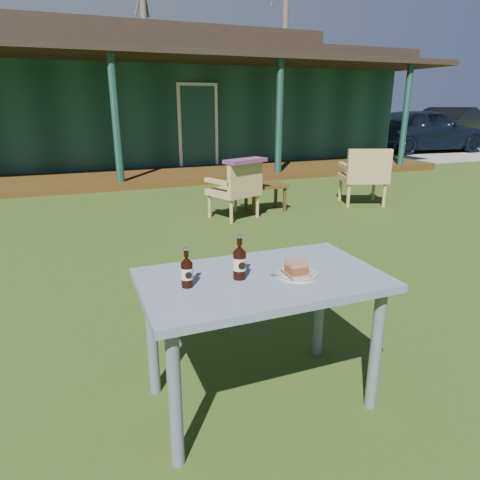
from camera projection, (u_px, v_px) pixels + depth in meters
name	position (u px, v px, depth m)	size (l,w,h in m)	color
ground	(186.00, 287.00, 3.76)	(80.00, 80.00, 0.00)	#334916
pavilion	(97.00, 102.00, 11.60)	(15.80, 8.30, 3.45)	#163B32
gravel_strip	(417.00, 150.00, 14.94)	(9.00, 6.00, 0.02)	gray
tree_mid	(145.00, 32.00, 19.78)	(0.28, 0.28, 9.50)	brown
tree_right	(285.00, 18.00, 20.48)	(0.28, 0.28, 11.00)	brown
car_near	(424.00, 130.00, 14.19)	(1.70, 4.23, 1.44)	black
car_far	(454.00, 126.00, 16.62)	(1.52, 4.37, 1.44)	black
cafe_table	(262.00, 295.00, 2.15)	(1.20, 0.70, 0.72)	slate
plate	(297.00, 274.00, 2.13)	(0.20, 0.20, 0.01)	silver
cake_slice	(296.00, 267.00, 2.12)	(0.09, 0.09, 0.06)	brown
fork	(286.00, 275.00, 2.09)	(0.01, 0.14, 0.00)	silver
cola_bottle_near	(240.00, 262.00, 2.07)	(0.07, 0.07, 0.22)	black
cola_bottle_far	(187.00, 271.00, 1.98)	(0.06, 0.06, 0.19)	black
bottle_cap	(273.00, 276.00, 2.11)	(0.03, 0.03, 0.01)	silver
armchair_left	(237.00, 187.00, 5.89)	(0.75, 0.73, 0.80)	tan
armchair_right	(365.00, 173.00, 6.69)	(0.83, 0.81, 0.90)	tan
floral_throw	(245.00, 161.00, 5.66)	(0.61, 0.23, 0.05)	#643358
side_table	(265.00, 188.00, 6.37)	(0.60, 0.40, 0.40)	#4A3011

